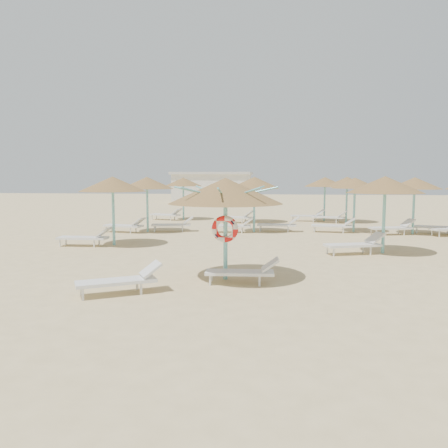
# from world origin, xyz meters

# --- Properties ---
(ground) EXTENTS (120.00, 120.00, 0.00)m
(ground) POSITION_xyz_m (0.00, 0.00, 0.00)
(ground) COLOR #D6BB82
(ground) RESTS_ON ground
(main_palapa) EXTENTS (2.92, 2.92, 2.62)m
(main_palapa) POSITION_xyz_m (-0.04, -0.10, 2.27)
(main_palapa) COLOR #75C9CB
(main_palapa) RESTS_ON ground
(lounger_main_a) EXTENTS (1.92, 1.43, 0.69)m
(lounger_main_a) POSITION_xyz_m (-2.17, -1.83, 0.33)
(lounger_main_a) COLOR white
(lounger_main_a) RESTS_ON ground
(lounger_main_b) EXTENTS (1.85, 0.67, 0.66)m
(lounger_main_b) POSITION_xyz_m (0.49, -0.53, 0.31)
(lounger_main_b) COLOR white
(lounger_main_b) RESTS_ON ground
(palapa_field) EXTENTS (18.59, 14.19, 2.69)m
(palapa_field) POSITION_xyz_m (2.59, 10.65, 2.30)
(palapa_field) COLOR #75C9CB
(palapa_field) RESTS_ON ground
(service_hut) EXTENTS (8.40, 4.40, 3.25)m
(service_hut) POSITION_xyz_m (-6.00, 35.00, 1.64)
(service_hut) COLOR silver
(service_hut) RESTS_ON ground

